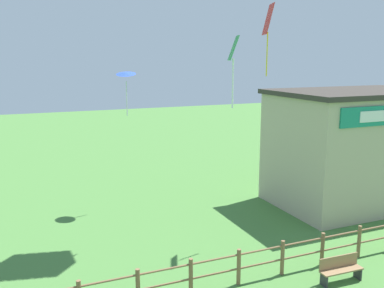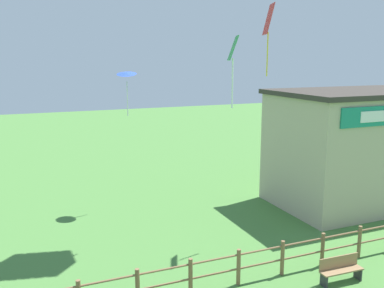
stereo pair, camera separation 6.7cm
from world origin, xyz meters
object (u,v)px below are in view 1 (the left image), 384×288
at_px(kite_red_diamond, 268,25).
at_px(kite_blue_delta, 126,75).
at_px(seaside_building, 355,147).
at_px(park_bench_by_building, 340,268).
at_px(kite_green_diamond, 233,59).

xyz_separation_m(kite_red_diamond, kite_blue_delta, (-4.46, 5.84, -2.13)).
distance_m(seaside_building, park_bench_by_building, 9.51).
height_order(park_bench_by_building, kite_green_diamond, kite_green_diamond).
distance_m(seaside_building, kite_green_diamond, 13.12).
relative_size(seaside_building, kite_blue_delta, 3.82).
relative_size(kite_red_diamond, kite_blue_delta, 1.27).
bearing_deg(kite_blue_delta, kite_green_diamond, -87.04).
xyz_separation_m(seaside_building, park_bench_by_building, (-6.52, -6.43, -2.54)).
xyz_separation_m(seaside_building, kite_red_diamond, (-6.75, -1.70, 5.93)).
bearing_deg(kite_red_diamond, seaside_building, 14.10).
xyz_separation_m(park_bench_by_building, kite_blue_delta, (-4.69, 10.58, 6.34)).
distance_m(park_bench_by_building, kite_red_diamond, 9.71).
xyz_separation_m(kite_green_diamond, kite_red_diamond, (3.93, 4.39, 1.36)).
height_order(seaside_building, kite_green_diamond, kite_green_diamond).
bearing_deg(kite_blue_delta, seaside_building, -20.28).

